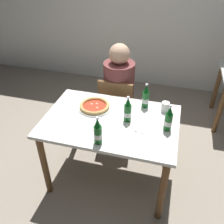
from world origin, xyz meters
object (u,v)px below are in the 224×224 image
Objects in this scene: beer_bottle_right at (128,111)px; napkin_with_cutlery at (144,127)px; beer_bottle_left at (168,120)px; beer_bottle_extra at (98,132)px; beer_bottle_center at (146,97)px; diner_seated at (119,97)px; chair_behind_table at (117,106)px; paper_cup at (165,107)px; pizza_margherita_near at (95,106)px; dining_table_main at (111,130)px.

beer_bottle_right is 0.20m from napkin_with_cutlery.
beer_bottle_left is 0.60m from beer_bottle_extra.
beer_bottle_extra is at bearing -114.48° from beer_bottle_center.
diner_seated reaches higher than beer_bottle_center.
beer_bottle_right is at bearing 159.52° from napkin_with_cutlery.
chair_behind_table is 0.93m from beer_bottle_left.
beer_bottle_center is 0.66m from beer_bottle_extra.
paper_cup is at bearing 147.79° from chair_behind_table.
beer_bottle_right is (0.24, -0.63, 0.27)m from diner_seated.
napkin_with_cutlery is at bearing -117.03° from paper_cup.
pizza_margherita_near is at bearing 161.61° from napkin_with_cutlery.
chair_behind_table is (-0.09, 0.61, -0.15)m from dining_table_main.
pizza_margherita_near is 1.25× the size of beer_bottle_center.
napkin_with_cutlery is at bearing -5.37° from dining_table_main.
paper_cup is (0.19, -0.02, -0.06)m from beer_bottle_center.
beer_bottle_left is at bearing 31.12° from beer_bottle_extra.
beer_bottle_extra is 0.44m from napkin_with_cutlery.
diner_seated is at bearing 110.47° from beer_bottle_right.
beer_bottle_extra is 0.75m from paper_cup.
beer_bottle_extra is 1.07× the size of napkin_with_cutlery.
chair_behind_table is at bearing 133.66° from beer_bottle_left.
paper_cup is at bearing 37.24° from beer_bottle_right.
diner_seated is 4.89× the size of beer_bottle_left.
chair_behind_table is 2.75× the size of pizza_margherita_near.
beer_bottle_left reaches higher than paper_cup.
paper_cup is at bearing -7.34° from beer_bottle_center.
diner_seated is at bearing 94.43° from beer_bottle_extra.
napkin_with_cutlery is at bearing -20.48° from beer_bottle_right.
chair_behind_table is 3.44× the size of beer_bottle_center.
dining_table_main is 0.27m from pizza_margherita_near.
beer_bottle_right is at bearing -17.40° from pizza_margherita_near.
beer_bottle_center and beer_bottle_right have the same top height.
beer_bottle_left reaches higher than napkin_with_cutlery.
beer_bottle_right is at bearing -113.98° from beer_bottle_center.
napkin_with_cutlery is at bearing 121.89° from chair_behind_table.
diner_seated reaches higher than beer_bottle_left.
paper_cup is (-0.04, 0.27, -0.06)m from beer_bottle_left.
dining_table_main is at bearing 87.61° from beer_bottle_extra.
beer_bottle_right is 1.00× the size of beer_bottle_extra.
beer_bottle_right is 2.60× the size of paper_cup.
beer_bottle_extra is at bearing 94.92° from chair_behind_table.
napkin_with_cutlery is at bearing -173.12° from beer_bottle_left.
dining_table_main is 1.41× the size of chair_behind_table.
dining_table_main is 0.33m from napkin_with_cutlery.
napkin_with_cutlery is (0.39, -0.69, 0.17)m from diner_seated.
napkin_with_cutlery is (0.32, 0.29, -0.10)m from beer_bottle_extra.
beer_bottle_extra is (-0.27, -0.60, 0.00)m from beer_bottle_center.
paper_cup is at bearing 11.02° from pizza_margherita_near.
chair_behind_table is 3.69× the size of napkin_with_cutlery.
beer_bottle_left is 0.35m from beer_bottle_right.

